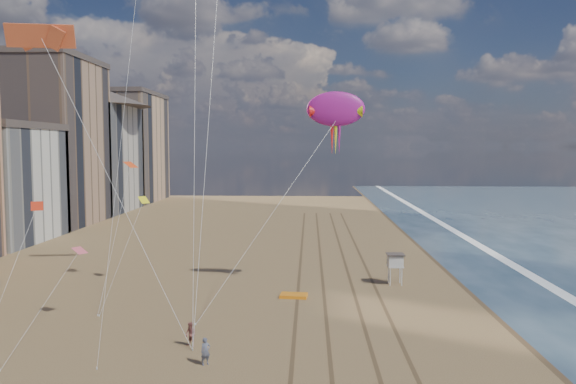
% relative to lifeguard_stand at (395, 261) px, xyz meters
% --- Properties ---
extents(wet_sand, '(260.00, 260.00, 0.00)m').
position_rel_lifeguard_stand_xyz_m(wet_sand, '(10.71, 9.09, -2.35)').
color(wet_sand, '#42301E').
rests_on(wet_sand, ground).
extents(foam, '(260.00, 260.00, 0.00)m').
position_rel_lifeguard_stand_xyz_m(foam, '(14.91, 9.09, -2.35)').
color(foam, white).
rests_on(foam, ground).
extents(tracks, '(7.68, 120.00, 0.01)m').
position_rel_lifeguard_stand_xyz_m(tracks, '(-5.74, -0.91, -2.34)').
color(tracks, brown).
rests_on(tracks, ground).
extents(buildings, '(34.72, 131.35, 29.00)m').
position_rel_lifeguard_stand_xyz_m(buildings, '(-54.03, 34.68, 11.20)').
color(buildings, '#C6B284').
rests_on(buildings, ground).
extents(lifeguard_stand, '(1.69, 1.69, 3.05)m').
position_rel_lifeguard_stand_xyz_m(lifeguard_stand, '(0.00, 0.00, 0.00)').
color(lifeguard_stand, silver).
rests_on(lifeguard_stand, ground).
extents(grounded_kite, '(2.56, 1.77, 0.28)m').
position_rel_lifeguard_stand_xyz_m(grounded_kite, '(-9.83, -5.07, -2.21)').
color(grounded_kite, orange).
rests_on(grounded_kite, ground).
extents(show_kite, '(7.97, 5.69, 21.88)m').
position_rel_lifeguard_stand_xyz_m(show_kite, '(-6.08, -3.08, 14.56)').
color(show_kite, '#A21985').
rests_on(show_kite, ground).
extents(kite_flyer_a, '(0.75, 0.70, 1.71)m').
position_rel_lifeguard_stand_xyz_m(kite_flyer_a, '(-14.86, -21.03, -1.49)').
color(kite_flyer_a, '#555A6D').
rests_on(kite_flyer_a, ground).
extents(kite_flyer_b, '(1.02, 0.99, 1.66)m').
position_rel_lifeguard_stand_xyz_m(kite_flyer_b, '(-16.46, -17.88, -1.52)').
color(kite_flyer_b, '#96544C').
rests_on(kite_flyer_b, ground).
extents(small_kites, '(9.66, 14.40, 20.66)m').
position_rel_lifeguard_stand_xyz_m(small_kites, '(-24.72, -8.74, 11.39)').
color(small_kites, '#2222B6').
rests_on(small_kites, ground).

